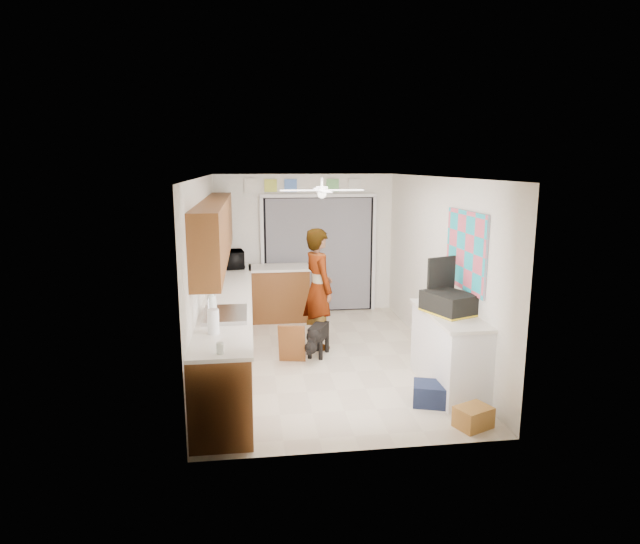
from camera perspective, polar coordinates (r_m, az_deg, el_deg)
name	(u,v)px	position (r m, az deg, el deg)	size (l,w,h in m)	color
floor	(324,358)	(7.59, 0.40, -9.14)	(5.00, 5.00, 0.00)	beige
ceiling	(324,177)	(7.11, 0.43, 10.08)	(5.00, 5.00, 0.00)	white
wall_back	(305,244)	(9.70, -1.63, 3.01)	(3.20, 3.20, 0.00)	white
wall_front	(362,324)	(4.86, 4.51, -5.54)	(3.20, 3.20, 0.00)	white
wall_left	(204,274)	(7.21, -12.29, -0.17)	(5.00, 5.00, 0.00)	white
wall_right	(437,268)	(7.63, 12.40, 0.46)	(5.00, 5.00, 0.00)	white
left_base_cabinets	(229,331)	(7.39, -9.69, -6.20)	(0.60, 4.80, 0.90)	brown
left_countertop	(228,297)	(7.26, -9.74, -2.66)	(0.62, 4.80, 0.04)	white
upper_cabinets	(215,230)	(7.31, -11.09, 4.40)	(0.32, 4.00, 0.80)	brown
sink_basin	(225,315)	(6.29, -10.07, -4.55)	(0.50, 0.76, 0.06)	silver
faucet	(208,308)	(6.27, -11.84, -3.75)	(0.03, 0.03, 0.22)	silver
peninsula_base	(279,294)	(9.32, -4.34, -2.38)	(1.00, 0.60, 0.90)	brown
peninsula_top	(279,268)	(9.22, -4.39, 0.46)	(1.04, 0.64, 0.04)	white
back_opening_recess	(319,255)	(9.73, -0.14, 1.85)	(2.00, 0.06, 2.10)	black
curtain_panel	(319,255)	(9.69, -0.11, 1.81)	(1.90, 0.03, 2.05)	gray
door_trim_left	(263,256)	(9.62, -6.15, 1.67)	(0.06, 0.04, 2.10)	white
door_trim_right	(374,254)	(9.88, 5.76, 1.94)	(0.06, 0.04, 2.10)	white
door_trim_head	(319,196)	(9.58, -0.12, 8.14)	(2.10, 0.04, 0.06)	white
header_frame_0	(271,186)	(9.53, -5.28, 9.16)	(0.22, 0.02, 0.22)	#CEDC49
header_frame_1	(291,186)	(9.55, -3.16, 9.20)	(0.22, 0.02, 0.22)	#5382DE
header_frame_3	(333,185)	(9.63, 1.35, 9.23)	(0.22, 0.02, 0.22)	#71C470
header_frame_4	(355,185)	(9.70, 3.72, 9.22)	(0.22, 0.02, 0.22)	silver
route66_sign	(251,186)	(9.52, -7.42, 9.11)	(0.22, 0.02, 0.26)	silver
right_counter_base	(449,352)	(6.67, 13.57, -8.31)	(0.50, 1.40, 0.90)	white
right_counter_top	(450,315)	(6.52, 13.68, -4.43)	(0.54, 1.44, 0.04)	white
abstract_painting	(466,251)	(6.64, 15.29, 2.22)	(0.03, 1.15, 0.95)	#DD5166
ceiling_fan	(322,190)	(7.32, 0.21, 8.71)	(1.14, 1.14, 0.24)	white
microwave	(233,259)	(9.19, -9.26, 1.36)	(0.52, 0.36, 0.29)	black
soap_bottle	(212,301)	(6.33, -11.48, -3.09)	(0.13, 0.13, 0.33)	silver
jar_b	(220,348)	(5.08, -10.62, -7.99)	(0.07, 0.07, 0.10)	silver
paper_towel_roll	(213,322)	(5.64, -11.32, -5.21)	(0.12, 0.12, 0.26)	white
suitcase	(449,303)	(6.48, 13.59, -3.22)	(0.43, 0.58, 0.25)	black
suitcase_rim	(448,312)	(6.50, 13.54, -4.16)	(0.44, 0.58, 0.02)	yellow
suitcase_lid	(441,277)	(6.68, 12.80, -0.53)	(0.42, 0.03, 0.50)	black
cardboard_box	(473,417)	(5.91, 16.04, -14.65)	(0.35, 0.26, 0.22)	#C28D3D
navy_crate	(431,394)	(6.31, 11.77, -12.61)	(0.40, 0.33, 0.24)	#151D36
cabinet_door_panel	(292,344)	(7.33, -3.02, -7.63)	(0.37, 0.03, 0.55)	brown
man	(319,288)	(7.81, -0.15, -1.76)	(0.64, 0.42, 1.77)	white
dog	(318,338)	(7.61, -0.16, -7.08)	(0.27, 0.64, 0.50)	black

